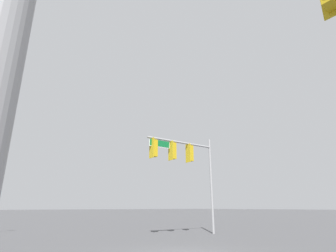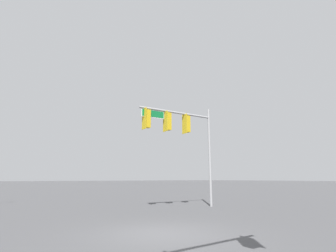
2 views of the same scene
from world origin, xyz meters
name	(u,v)px [view 1 (image 1 of 2)]	position (x,y,z in m)	size (l,w,h in m)	color
signal_pole_near	(183,158)	(-5.01, -5.46, 4.98)	(5.48, 0.73, 6.62)	gray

